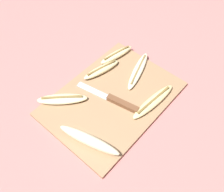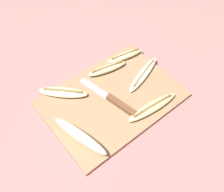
{
  "view_description": "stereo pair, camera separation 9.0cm",
  "coord_description": "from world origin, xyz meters",
  "px_view_note": "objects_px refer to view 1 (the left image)",
  "views": [
    {
      "loc": [
        -0.4,
        -0.35,
        0.75
      ],
      "look_at": [
        0.0,
        0.0,
        0.02
      ],
      "focal_mm": 42.0,
      "sensor_mm": 36.0,
      "label": 1
    },
    {
      "loc": [
        -0.34,
        -0.41,
        0.75
      ],
      "look_at": [
        0.0,
        0.0,
        0.02
      ],
      "focal_mm": 42.0,
      "sensor_mm": 36.0,
      "label": 2
    }
  ],
  "objects_px": {
    "banana_ripe_center": "(117,55)",
    "banana_pale_long": "(89,140)",
    "banana_bright_far": "(138,71)",
    "knife": "(118,101)",
    "banana_spotted_left": "(153,101)",
    "banana_soft_right": "(62,99)",
    "banana_mellow_near": "(101,70)"
  },
  "relations": [
    {
      "from": "banana_ripe_center",
      "to": "banana_pale_long",
      "type": "bearing_deg",
      "value": -152.11
    },
    {
      "from": "banana_pale_long",
      "to": "banana_bright_far",
      "type": "bearing_deg",
      "value": 11.36
    },
    {
      "from": "knife",
      "to": "banana_bright_far",
      "type": "height_order",
      "value": "same"
    },
    {
      "from": "knife",
      "to": "banana_spotted_left",
      "type": "bearing_deg",
      "value": -60.28
    },
    {
      "from": "knife",
      "to": "banana_soft_right",
      "type": "bearing_deg",
      "value": 117.93
    },
    {
      "from": "banana_ripe_center",
      "to": "banana_bright_far",
      "type": "bearing_deg",
      "value": -94.33
    },
    {
      "from": "banana_mellow_near",
      "to": "banana_bright_far",
      "type": "relative_size",
      "value": 0.81
    },
    {
      "from": "knife",
      "to": "banana_mellow_near",
      "type": "bearing_deg",
      "value": 52.58
    },
    {
      "from": "banana_pale_long",
      "to": "banana_ripe_center",
      "type": "relative_size",
      "value": 1.36
    },
    {
      "from": "banana_mellow_near",
      "to": "banana_soft_right",
      "type": "bearing_deg",
      "value": 177.02
    },
    {
      "from": "banana_bright_far",
      "to": "banana_ripe_center",
      "type": "bearing_deg",
      "value": 85.67
    },
    {
      "from": "banana_soft_right",
      "to": "banana_bright_far",
      "type": "relative_size",
      "value": 0.78
    },
    {
      "from": "banana_soft_right",
      "to": "banana_mellow_near",
      "type": "height_order",
      "value": "same"
    },
    {
      "from": "banana_soft_right",
      "to": "banana_bright_far",
      "type": "bearing_deg",
      "value": -22.46
    },
    {
      "from": "knife",
      "to": "banana_ripe_center",
      "type": "distance_m",
      "value": 0.22
    },
    {
      "from": "knife",
      "to": "banana_pale_long",
      "type": "bearing_deg",
      "value": 179.71
    },
    {
      "from": "banana_spotted_left",
      "to": "banana_soft_right",
      "type": "xyz_separation_m",
      "value": [
        -0.2,
        0.24,
        0.0
      ]
    },
    {
      "from": "knife",
      "to": "banana_bright_far",
      "type": "distance_m",
      "value": 0.16
    },
    {
      "from": "knife",
      "to": "banana_mellow_near",
      "type": "height_order",
      "value": "banana_mellow_near"
    },
    {
      "from": "banana_spotted_left",
      "to": "banana_bright_far",
      "type": "bearing_deg",
      "value": 58.36
    },
    {
      "from": "banana_mellow_near",
      "to": "banana_bright_far",
      "type": "xyz_separation_m",
      "value": [
        0.09,
        -0.1,
        -0.0
      ]
    },
    {
      "from": "banana_bright_far",
      "to": "banana_soft_right",
      "type": "bearing_deg",
      "value": 157.54
    },
    {
      "from": "banana_spotted_left",
      "to": "banana_pale_long",
      "type": "bearing_deg",
      "value": 166.7
    },
    {
      "from": "banana_pale_long",
      "to": "banana_soft_right",
      "type": "bearing_deg",
      "value": 73.31
    },
    {
      "from": "banana_spotted_left",
      "to": "banana_bright_far",
      "type": "relative_size",
      "value": 1.03
    },
    {
      "from": "banana_mellow_near",
      "to": "banana_ripe_center",
      "type": "distance_m",
      "value": 0.1
    },
    {
      "from": "banana_spotted_left",
      "to": "banana_soft_right",
      "type": "distance_m",
      "value": 0.31
    },
    {
      "from": "banana_mellow_near",
      "to": "banana_pale_long",
      "type": "distance_m",
      "value": 0.3
    },
    {
      "from": "banana_bright_far",
      "to": "banana_ripe_center",
      "type": "height_order",
      "value": "banana_ripe_center"
    },
    {
      "from": "banana_pale_long",
      "to": "banana_ripe_center",
      "type": "bearing_deg",
      "value": 27.89
    },
    {
      "from": "knife",
      "to": "banana_bright_far",
      "type": "bearing_deg",
      "value": 1.22
    },
    {
      "from": "knife",
      "to": "banana_soft_right",
      "type": "xyz_separation_m",
      "value": [
        -0.12,
        0.15,
        0.0
      ]
    }
  ]
}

